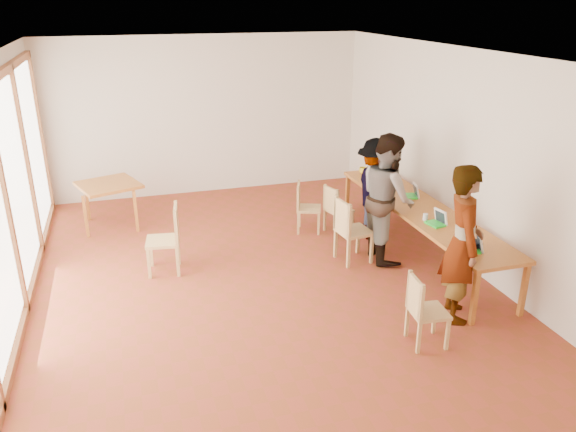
# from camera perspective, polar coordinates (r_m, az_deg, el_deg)

# --- Properties ---
(ground) EXTENTS (8.00, 8.00, 0.00)m
(ground) POSITION_cam_1_polar(r_m,az_deg,el_deg) (7.77, -3.05, -6.52)
(ground) COLOR #943924
(ground) RESTS_ON ground
(wall_back) EXTENTS (6.00, 0.10, 3.00)m
(wall_back) POSITION_cam_1_polar(r_m,az_deg,el_deg) (11.00, -8.29, 10.02)
(wall_back) COLOR beige
(wall_back) RESTS_ON ground
(wall_front) EXTENTS (6.00, 0.10, 3.00)m
(wall_front) POSITION_cam_1_polar(r_m,az_deg,el_deg) (3.77, 11.64, -13.57)
(wall_front) COLOR beige
(wall_front) RESTS_ON ground
(wall_right) EXTENTS (0.10, 8.00, 3.00)m
(wall_right) POSITION_cam_1_polar(r_m,az_deg,el_deg) (8.37, 17.19, 5.69)
(wall_right) COLOR beige
(wall_right) RESTS_ON ground
(window_wall) EXTENTS (0.10, 8.00, 3.00)m
(window_wall) POSITION_cam_1_polar(r_m,az_deg,el_deg) (7.15, -27.02, 1.63)
(window_wall) COLOR white
(window_wall) RESTS_ON ground
(ceiling) EXTENTS (6.00, 8.00, 0.04)m
(ceiling) POSITION_cam_1_polar(r_m,az_deg,el_deg) (6.89, -3.56, 16.26)
(ceiling) COLOR white
(ceiling) RESTS_ON wall_back
(communal_table) EXTENTS (0.80, 4.00, 0.75)m
(communal_table) POSITION_cam_1_polar(r_m,az_deg,el_deg) (8.46, 13.30, 0.55)
(communal_table) COLOR #C0722A
(communal_table) RESTS_ON ground
(side_table) EXTENTS (0.90, 0.90, 0.75)m
(side_table) POSITION_cam_1_polar(r_m,az_deg,el_deg) (9.78, -17.75, 2.72)
(side_table) COLOR #C0722A
(side_table) RESTS_ON ground
(chair_near) EXTENTS (0.43, 0.43, 0.44)m
(chair_near) POSITION_cam_1_polar(r_m,az_deg,el_deg) (6.36, 13.44, -8.66)
(chair_near) COLOR #E0B770
(chair_near) RESTS_ON ground
(chair_mid) EXTENTS (0.50, 0.50, 0.51)m
(chair_mid) POSITION_cam_1_polar(r_m,az_deg,el_deg) (8.09, 6.13, -0.82)
(chair_mid) COLOR #E0B770
(chair_mid) RESTS_ON ground
(chair_far) EXTENTS (0.50, 0.50, 0.44)m
(chair_far) POSITION_cam_1_polar(r_m,az_deg,el_deg) (9.16, 1.59, 1.43)
(chair_far) COLOR #E0B770
(chair_far) RESTS_ON ground
(chair_empty) EXTENTS (0.46, 0.46, 0.43)m
(chair_empty) POSITION_cam_1_polar(r_m,az_deg,el_deg) (9.10, 4.78, 1.15)
(chair_empty) COLOR #E0B770
(chair_empty) RESTS_ON ground
(chair_spare) EXTENTS (0.51, 0.51, 0.52)m
(chair_spare) POSITION_cam_1_polar(r_m,az_deg,el_deg) (7.93, -11.94, -1.59)
(chair_spare) COLOR #E0B770
(chair_spare) RESTS_ON ground
(person_near) EXTENTS (0.67, 0.81, 1.91)m
(person_near) POSITION_cam_1_polar(r_m,az_deg,el_deg) (6.83, 17.30, -2.72)
(person_near) COLOR gray
(person_near) RESTS_ON ground
(person_mid) EXTENTS (0.78, 0.97, 1.87)m
(person_mid) POSITION_cam_1_polar(r_m,az_deg,el_deg) (8.20, 10.07, 1.87)
(person_mid) COLOR gray
(person_mid) RESTS_ON ground
(person_far) EXTENTS (0.75, 1.12, 1.62)m
(person_far) POSITION_cam_1_polar(r_m,az_deg,el_deg) (8.93, 8.78, 2.71)
(person_far) COLOR gray
(person_far) RESTS_ON ground
(laptop_near) EXTENTS (0.30, 0.31, 0.22)m
(laptop_near) POSITION_cam_1_polar(r_m,az_deg,el_deg) (7.20, 18.50, -2.85)
(laptop_near) COLOR #26D533
(laptop_near) RESTS_ON communal_table
(laptop_mid) EXTENTS (0.25, 0.28, 0.21)m
(laptop_mid) POSITION_cam_1_polar(r_m,az_deg,el_deg) (7.86, 14.99, -0.43)
(laptop_mid) COLOR #26D533
(laptop_mid) RESTS_ON communal_table
(laptop_far) EXTENTS (0.26, 0.29, 0.21)m
(laptop_far) POSITION_cam_1_polar(r_m,az_deg,el_deg) (8.85, 12.58, 2.27)
(laptop_far) COLOR #26D533
(laptop_far) RESTS_ON communal_table
(yellow_mug) EXTENTS (0.14, 0.14, 0.11)m
(yellow_mug) POSITION_cam_1_polar(r_m,az_deg,el_deg) (9.89, 7.64, 4.61)
(yellow_mug) COLOR yellow
(yellow_mug) RESTS_ON communal_table
(green_bottle) EXTENTS (0.07, 0.07, 0.28)m
(green_bottle) POSITION_cam_1_polar(r_m,az_deg,el_deg) (9.25, 9.00, 3.90)
(green_bottle) COLOR #156E2C
(green_bottle) RESTS_ON communal_table
(clear_glass) EXTENTS (0.07, 0.07, 0.09)m
(clear_glass) POSITION_cam_1_polar(r_m,az_deg,el_deg) (7.97, 13.78, -0.09)
(clear_glass) COLOR silver
(clear_glass) RESTS_ON communal_table
(condiment_cup) EXTENTS (0.08, 0.08, 0.06)m
(condiment_cup) POSITION_cam_1_polar(r_m,az_deg,el_deg) (9.56, 11.17, 3.64)
(condiment_cup) COLOR white
(condiment_cup) RESTS_ON communal_table
(pink_phone) EXTENTS (0.05, 0.10, 0.01)m
(pink_phone) POSITION_cam_1_polar(r_m,az_deg,el_deg) (8.76, 12.09, 1.77)
(pink_phone) COLOR #CF334A
(pink_phone) RESTS_ON communal_table
(black_pouch) EXTENTS (0.16, 0.26, 0.09)m
(black_pouch) POSITION_cam_1_polar(r_m,az_deg,el_deg) (7.28, 18.09, -2.68)
(black_pouch) COLOR black
(black_pouch) RESTS_ON communal_table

